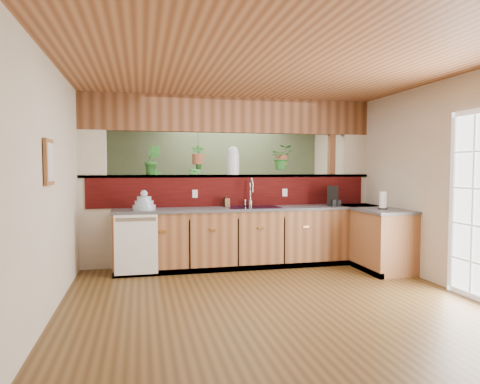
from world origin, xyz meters
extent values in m
cube|color=#503718|center=(0.00, 0.00, 0.00)|extent=(4.60, 7.00, 0.01)
cube|color=brown|center=(0.00, 0.00, 2.60)|extent=(4.60, 7.00, 0.01)
cube|color=beige|center=(0.00, 3.50, 1.30)|extent=(4.60, 0.02, 2.60)
cube|color=beige|center=(0.00, -3.50, 1.30)|extent=(4.60, 0.02, 2.60)
cube|color=beige|center=(-2.30, 0.00, 1.30)|extent=(0.02, 7.00, 2.60)
cube|color=beige|center=(2.30, 0.00, 1.30)|extent=(0.02, 7.00, 2.60)
cube|color=beige|center=(0.00, 1.35, 0.68)|extent=(4.60, 0.15, 1.35)
cube|color=#3B0807|center=(0.00, 1.27, 1.12)|extent=(4.40, 0.02, 0.45)
cube|color=brown|center=(0.00, 1.35, 1.37)|extent=(4.60, 0.21, 0.04)
cube|color=brown|center=(0.00, 1.35, 2.33)|extent=(4.60, 0.15, 0.55)
cube|color=beige|center=(-2.10, 1.35, 1.70)|extent=(0.40, 0.15, 0.70)
cube|color=beige|center=(2.10, 1.35, 1.70)|extent=(0.40, 0.15, 0.70)
cube|color=brown|center=(1.70, 1.35, 1.30)|extent=(0.10, 0.10, 2.60)
cube|color=brown|center=(0.00, 1.35, 1.37)|extent=(4.60, 0.21, 0.04)
cube|color=brown|center=(0.00, 1.35, 2.33)|extent=(4.60, 0.15, 0.55)
cube|color=#4C5C3F|center=(0.00, 3.48, 1.30)|extent=(4.55, 0.02, 2.55)
cube|color=brown|center=(0.25, 0.98, 0.43)|extent=(4.10, 0.60, 0.86)
cube|color=#45454A|center=(0.25, 0.98, 0.88)|extent=(4.14, 0.64, 0.04)
cube|color=brown|center=(2.00, 0.54, 0.43)|extent=(0.60, 1.48, 0.86)
cube|color=#45454A|center=(2.00, 0.54, 0.88)|extent=(0.64, 1.52, 0.04)
cube|color=brown|center=(2.00, 0.98, 0.43)|extent=(0.60, 0.60, 0.86)
cube|color=#45454A|center=(2.00, 0.98, 0.88)|extent=(0.64, 0.64, 0.04)
cube|color=black|center=(0.25, 0.71, 0.04)|extent=(4.10, 0.06, 0.08)
cube|color=black|center=(1.73, 0.54, 0.04)|extent=(0.06, 1.48, 0.08)
cube|color=white|center=(-1.48, 0.66, 0.45)|extent=(0.58, 0.02, 0.82)
cube|color=#B7B7B2|center=(-1.48, 0.65, 0.80)|extent=(0.54, 0.01, 0.05)
cube|color=black|center=(0.25, 0.98, 0.89)|extent=(0.82, 0.50, 0.03)
cube|color=black|center=(0.06, 0.98, 0.80)|extent=(0.34, 0.40, 0.16)
cube|color=black|center=(0.44, 0.98, 0.80)|extent=(0.34, 0.40, 0.16)
cube|color=brown|center=(-2.27, -0.80, 1.55)|extent=(0.03, 0.35, 0.45)
cube|color=silver|center=(-2.26, -0.80, 1.55)|extent=(0.01, 0.27, 0.37)
cylinder|color=#B7B7B2|center=(0.26, 1.18, 0.95)|extent=(0.07, 0.07, 0.09)
cylinder|color=#B7B7B2|center=(0.26, 1.18, 1.11)|extent=(0.02, 0.02, 0.26)
torus|color=#B7B7B2|center=(0.26, 1.11, 1.24)|extent=(0.18, 0.10, 0.19)
cylinder|color=#B7B7B2|center=(0.26, 1.03, 1.18)|extent=(0.02, 0.02, 0.11)
cylinder|color=#B7B7B2|center=(0.17, 1.18, 0.97)|extent=(0.03, 0.03, 0.09)
cylinder|color=#9BAFC8|center=(-1.37, 0.93, 0.94)|extent=(0.32, 0.32, 0.07)
cylinder|color=#9BAFC8|center=(-1.37, 0.93, 1.00)|extent=(0.26, 0.26, 0.06)
cylinder|color=#9BAFC8|center=(-1.37, 0.93, 1.06)|extent=(0.20, 0.20, 0.06)
sphere|color=#9BAFC8|center=(-1.37, 0.93, 1.13)|extent=(0.10, 0.10, 0.10)
imported|color=#331F12|center=(-0.14, 1.13, 1.00)|extent=(0.11, 0.11, 0.20)
cube|color=black|center=(1.53, 0.94, 1.06)|extent=(0.17, 0.27, 0.31)
cube|color=black|center=(1.53, 0.84, 0.95)|extent=(0.15, 0.10, 0.10)
cylinder|color=silver|center=(1.53, 0.87, 0.99)|extent=(0.08, 0.08, 0.08)
cylinder|color=black|center=(2.00, 0.26, 0.91)|extent=(0.13, 0.13, 0.02)
cylinder|color=#B7B7B2|center=(2.00, 0.26, 1.04)|extent=(0.02, 0.02, 0.27)
cylinder|color=white|center=(2.00, 0.26, 1.04)|extent=(0.11, 0.11, 0.24)
cylinder|color=silver|center=(0.02, 1.35, 1.56)|extent=(0.20, 0.20, 0.33)
sphere|color=silver|center=(0.02, 1.35, 1.75)|extent=(0.18, 0.18, 0.18)
imported|color=#276A26|center=(-1.23, 1.35, 1.61)|extent=(0.27, 0.23, 0.44)
cylinder|color=brown|center=(-0.54, 1.35, 1.87)|extent=(0.01, 0.01, 0.36)
cylinder|color=brown|center=(-0.54, 1.35, 1.63)|extent=(0.18, 0.18, 0.16)
imported|color=#276A26|center=(-0.54, 1.35, 1.87)|extent=(0.22, 0.17, 0.39)
cylinder|color=brown|center=(0.83, 1.35, 1.87)|extent=(0.01, 0.01, 0.37)
cylinder|color=brown|center=(0.83, 1.35, 1.62)|extent=(0.18, 0.18, 0.16)
imported|color=#276A26|center=(0.83, 1.35, 1.86)|extent=(0.44, 0.41, 0.39)
cube|color=black|center=(-0.71, 3.25, 0.50)|extent=(1.65, 0.67, 1.07)
imported|color=#276A26|center=(-1.12, 3.25, 1.26)|extent=(0.27, 0.21, 0.46)
imported|color=#276A26|center=(-0.36, 3.25, 1.27)|extent=(0.28, 0.28, 0.47)
imported|color=#276A26|center=(0.90, 2.20, 0.33)|extent=(0.76, 0.71, 0.67)
camera|label=1|loc=(-1.41, -5.27, 1.49)|focal=32.00mm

